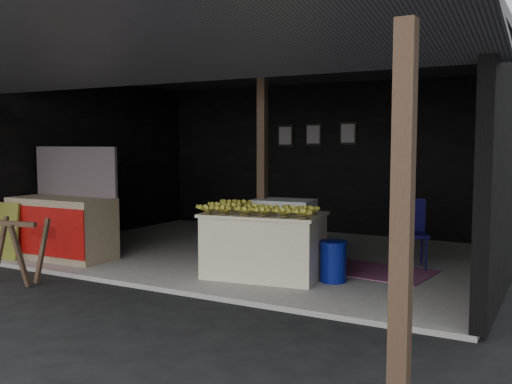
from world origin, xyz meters
The scene contains 13 objects.
ground centered at (0.00, 0.00, 0.00)m, with size 80.00×80.00×0.00m, color black.
concrete_slab centered at (0.00, 2.50, 0.03)m, with size 7.00×5.00×0.06m, color gray.
shophouse centered at (0.00, 2.82, 2.10)m, with size 7.40×7.29×3.02m.
banana_table centered at (0.76, 1.08, 0.47)m, with size 1.62×1.13×0.82m.
banana_pile centered at (0.76, 1.08, 0.97)m, with size 1.38×0.83×0.16m, color gold, non-canonical shape.
white_crate centered at (0.66, 1.85, 0.52)m, with size 0.89×0.66×0.92m.
neighbor_stall centered at (-2.42, 0.68, 0.56)m, with size 1.62×0.75×1.66m.
green_signboard centered at (-3.12, 0.22, 0.48)m, with size 0.56×0.04×0.84m, color black.
sawhorse centered at (-1.95, -0.60, 0.51)m, with size 0.82×0.81×0.80m.
water_barrel centered at (1.64, 1.27, 0.30)m, with size 0.32×0.32×0.48m, color navy.
plastic_chair centered at (2.25, 2.58, 0.62)m, with size 0.58×0.58×0.94m.
magenta_rug centered at (1.90, 2.07, 0.07)m, with size 1.50×1.00×0.01m, color #74194F.
picture_frames centered at (-0.17, 4.89, 1.93)m, with size 1.62×0.04×0.46m.
Camera 1 is at (4.17, -5.27, 1.78)m, focal length 40.00 mm.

